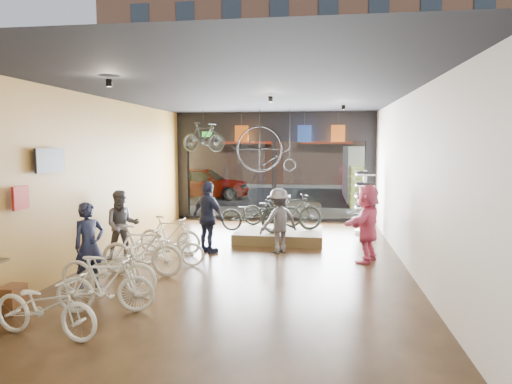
% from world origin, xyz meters
% --- Properties ---
extents(ground_plane, '(7.00, 12.00, 0.04)m').
position_xyz_m(ground_plane, '(0.00, 0.00, -0.02)').
color(ground_plane, black).
rests_on(ground_plane, ground).
extents(ceiling, '(7.00, 12.00, 0.04)m').
position_xyz_m(ceiling, '(0.00, 0.00, 3.82)').
color(ceiling, black).
rests_on(ceiling, ground).
extents(wall_left, '(0.04, 12.00, 3.80)m').
position_xyz_m(wall_left, '(-3.52, 0.00, 1.90)').
color(wall_left, '#B47D32').
rests_on(wall_left, ground).
extents(wall_right, '(0.04, 12.00, 3.80)m').
position_xyz_m(wall_right, '(3.52, 0.00, 1.90)').
color(wall_right, beige).
rests_on(wall_right, ground).
extents(wall_back, '(7.00, 0.04, 3.80)m').
position_xyz_m(wall_back, '(0.00, -6.02, 1.90)').
color(wall_back, beige).
rests_on(wall_back, ground).
extents(storefront, '(7.00, 0.26, 3.80)m').
position_xyz_m(storefront, '(0.00, 6.00, 1.90)').
color(storefront, black).
rests_on(storefront, ground).
extents(exit_sign, '(0.35, 0.06, 0.18)m').
position_xyz_m(exit_sign, '(-2.40, 5.88, 3.05)').
color(exit_sign, '#198C26').
rests_on(exit_sign, storefront).
extents(street_road, '(30.00, 18.00, 0.02)m').
position_xyz_m(street_road, '(0.00, 15.00, -0.01)').
color(street_road, black).
rests_on(street_road, ground).
extents(sidewalk_near, '(30.00, 2.40, 0.12)m').
position_xyz_m(sidewalk_near, '(0.00, 7.20, 0.06)').
color(sidewalk_near, slate).
rests_on(sidewalk_near, ground).
extents(sidewalk_far, '(30.00, 2.00, 0.12)m').
position_xyz_m(sidewalk_far, '(0.00, 19.00, 0.06)').
color(sidewalk_far, slate).
rests_on(sidewalk_far, ground).
extents(opposite_building, '(26.00, 5.00, 14.00)m').
position_xyz_m(opposite_building, '(0.00, 21.50, 7.00)').
color(opposite_building, brown).
rests_on(opposite_building, ground).
extents(street_car, '(4.65, 1.87, 1.59)m').
position_xyz_m(street_car, '(-4.18, 12.00, 0.79)').
color(street_car, gray).
rests_on(street_car, street_road).
extents(box_truck, '(2.19, 6.56, 2.58)m').
position_xyz_m(box_truck, '(3.90, 11.00, 1.29)').
color(box_truck, silver).
rests_on(box_truck, street_road).
extents(floor_bike_0, '(1.77, 0.85, 0.89)m').
position_xyz_m(floor_bike_0, '(-2.18, -4.40, 0.45)').
color(floor_bike_0, beige).
rests_on(floor_bike_0, ground_plane).
extents(floor_bike_1, '(1.61, 0.74, 0.94)m').
position_xyz_m(floor_bike_1, '(-1.78, -3.40, 0.47)').
color(floor_bike_1, beige).
rests_on(floor_bike_1, ground_plane).
extents(floor_bike_2, '(1.83, 0.66, 0.95)m').
position_xyz_m(floor_bike_2, '(-2.13, -2.57, 0.48)').
color(floor_bike_2, beige).
rests_on(floor_bike_2, ground_plane).
extents(floor_bike_3, '(1.77, 0.54, 1.05)m').
position_xyz_m(floor_bike_3, '(-2.00, -1.34, 0.53)').
color(floor_bike_3, beige).
rests_on(floor_bike_3, ground_plane).
extents(floor_bike_4, '(1.59, 0.65, 0.82)m').
position_xyz_m(floor_bike_4, '(-1.69, -0.51, 0.41)').
color(floor_bike_4, beige).
rests_on(floor_bike_4, ground_plane).
extents(floor_bike_5, '(1.61, 0.55, 0.95)m').
position_xyz_m(floor_bike_5, '(-2.04, 0.53, 0.47)').
color(floor_bike_5, beige).
rests_on(floor_bike_5, ground_plane).
extents(display_platform, '(2.40, 1.80, 0.30)m').
position_xyz_m(display_platform, '(0.49, 2.47, 0.15)').
color(display_platform, '#453518').
rests_on(display_platform, ground_plane).
extents(display_bike_left, '(1.90, 0.95, 0.95)m').
position_xyz_m(display_bike_left, '(-0.22, 2.10, 0.78)').
color(display_bike_left, black).
rests_on(display_bike_left, display_platform).
extents(display_bike_mid, '(1.83, 1.18, 1.07)m').
position_xyz_m(display_bike_mid, '(0.85, 2.36, 0.83)').
color(display_bike_mid, black).
rests_on(display_bike_mid, display_platform).
extents(display_bike_right, '(1.82, 0.83, 0.92)m').
position_xyz_m(display_bike_right, '(0.22, 3.10, 0.76)').
color(display_bike_right, black).
rests_on(display_bike_right, display_platform).
extents(customer_0, '(0.67, 0.71, 1.63)m').
position_xyz_m(customer_0, '(-2.65, -2.26, 0.82)').
color(customer_0, '#161C33').
rests_on(customer_0, ground_plane).
extents(customer_1, '(0.98, 0.90, 1.63)m').
position_xyz_m(customer_1, '(-2.96, -0.14, 0.82)').
color(customer_1, '#3F3F44').
rests_on(customer_1, ground_plane).
extents(customer_2, '(1.11, 0.95, 1.78)m').
position_xyz_m(customer_2, '(-1.13, 0.81, 0.89)').
color(customer_2, '#161C33').
rests_on(customer_2, ground_plane).
extents(customer_3, '(1.19, 1.09, 1.61)m').
position_xyz_m(customer_3, '(0.61, 1.06, 0.80)').
color(customer_3, '#3F3F44').
rests_on(customer_3, ground_plane).
extents(customer_5, '(1.16, 1.73, 1.79)m').
position_xyz_m(customer_5, '(2.69, 0.47, 0.89)').
color(customer_5, '#CC4C72').
rests_on(customer_5, ground_plane).
extents(sunglasses_rack, '(0.63, 0.55, 1.92)m').
position_xyz_m(sunglasses_rack, '(2.95, 3.87, 0.96)').
color(sunglasses_rack, white).
rests_on(sunglasses_rack, ground_plane).
extents(wall_merch, '(0.40, 2.40, 2.60)m').
position_xyz_m(wall_merch, '(-3.38, -3.50, 1.30)').
color(wall_merch, navy).
rests_on(wall_merch, wall_left).
extents(penny_farthing, '(1.81, 0.06, 1.45)m').
position_xyz_m(penny_farthing, '(-0.00, 4.27, 2.50)').
color(penny_farthing, black).
rests_on(penny_farthing, ceiling).
extents(hung_bike, '(1.64, 0.95, 0.95)m').
position_xyz_m(hung_bike, '(-2.10, 4.20, 2.93)').
color(hung_bike, black).
rests_on(hung_bike, ceiling).
extents(jersey_left, '(0.45, 0.03, 0.55)m').
position_xyz_m(jersey_left, '(-1.04, 5.20, 3.05)').
color(jersey_left, '#CC5919').
rests_on(jersey_left, ceiling).
extents(jersey_mid, '(0.45, 0.03, 0.55)m').
position_xyz_m(jersey_mid, '(1.08, 5.20, 3.05)').
color(jersey_mid, '#1E3F99').
rests_on(jersey_mid, ceiling).
extents(jersey_right, '(0.45, 0.03, 0.55)m').
position_xyz_m(jersey_right, '(2.17, 5.20, 3.05)').
color(jersey_right, '#CC5919').
rests_on(jersey_right, ceiling).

